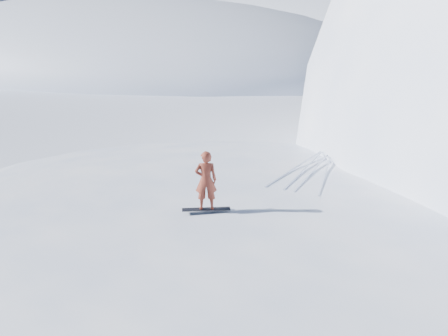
% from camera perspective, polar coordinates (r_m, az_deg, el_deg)
% --- Properties ---
extents(ground, '(400.00, 400.00, 0.00)m').
position_cam_1_polar(ground, '(16.29, 1.73, -12.92)').
color(ground, white).
rests_on(ground, ground).
extents(near_ridge, '(36.00, 28.00, 4.80)m').
position_cam_1_polar(near_ridge, '(18.27, 9.48, -9.81)').
color(near_ridge, white).
rests_on(near_ridge, ground).
extents(far_ridge_a, '(120.00, 70.00, 28.00)m').
position_cam_1_polar(far_ridge_a, '(106.19, -13.80, 11.04)').
color(far_ridge_a, white).
rests_on(far_ridge_a, ground).
extents(far_ridge_c, '(140.00, 90.00, 36.00)m').
position_cam_1_polar(far_ridge_c, '(131.33, 12.46, 11.93)').
color(far_ridge_c, white).
rests_on(far_ridge_c, ground).
extents(wind_bumps, '(16.00, 14.40, 1.00)m').
position_cam_1_polar(wind_bumps, '(18.18, 3.78, -9.76)').
color(wind_bumps, white).
rests_on(wind_bumps, ground).
extents(snowboard, '(1.35, 1.14, 0.02)m').
position_cam_1_polar(snowboard, '(15.45, -2.05, -4.72)').
color(snowboard, black).
rests_on(snowboard, near_ridge).
extents(snowboarder, '(0.80, 0.76, 1.84)m').
position_cam_1_polar(snowboarder, '(15.15, -2.08, -1.42)').
color(snowboarder, maroon).
rests_on(snowboarder, snowboard).
extents(vapor_plume, '(9.05, 7.24, 6.33)m').
position_cam_1_polar(vapor_plume, '(75.97, -14.17, 9.33)').
color(vapor_plume, white).
rests_on(vapor_plume, ground).
extents(board_tracks, '(2.46, 5.99, 0.04)m').
position_cam_1_polar(board_tracks, '(20.08, 9.82, -0.08)').
color(board_tracks, silver).
rests_on(board_tracks, ground).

